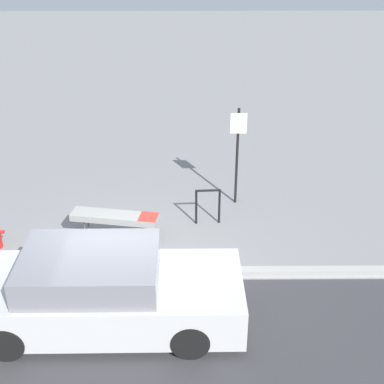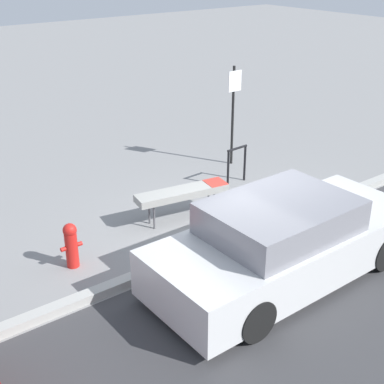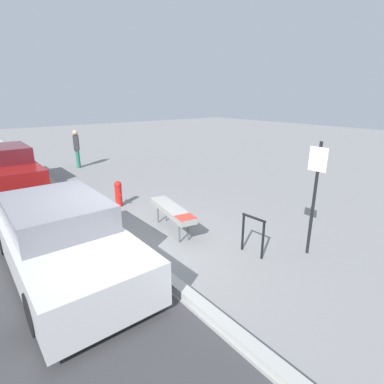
{
  "view_description": "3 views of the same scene",
  "coord_description": "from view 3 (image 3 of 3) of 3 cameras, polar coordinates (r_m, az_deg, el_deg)",
  "views": [
    {
      "loc": [
        1.22,
        -8.14,
        6.05
      ],
      "look_at": [
        1.29,
        1.19,
        1.13
      ],
      "focal_mm": 50.0,
      "sensor_mm": 36.0,
      "label": 1
    },
    {
      "loc": [
        -5.55,
        -6.02,
        4.68
      ],
      "look_at": [
        -0.78,
        0.28,
        1.05
      ],
      "focal_mm": 50.0,
      "sensor_mm": 36.0,
      "label": 2
    },
    {
      "loc": [
        5.19,
        -2.44,
        3.09
      ],
      "look_at": [
        0.26,
        1.42,
        1.08
      ],
      "focal_mm": 28.0,
      "sensor_mm": 36.0,
      "label": 3
    }
  ],
  "objects": [
    {
      "name": "ground_plane",
      "position": [
        6.52,
        -11.49,
        -10.93
      ],
      "size": [
        60.0,
        60.0,
        0.0
      ],
      "primitive_type": "plane",
      "color": "gray"
    },
    {
      "name": "sign_post",
      "position": [
        6.24,
        22.38,
        0.53
      ],
      "size": [
        0.36,
        0.08,
        2.3
      ],
      "color": "black",
      "rests_on": "ground_plane"
    },
    {
      "name": "bench",
      "position": [
        7.08,
        -3.82,
        -3.46
      ],
      "size": [
        1.82,
        0.7,
        0.62
      ],
      "rotation": [
        0.0,
        0.0,
        -0.17
      ],
      "color": "#515156",
      "rests_on": "ground_plane"
    },
    {
      "name": "parked_car_near",
      "position": [
        6.04,
        -23.58,
        -7.96
      ],
      "size": [
        4.49,
        1.8,
        1.33
      ],
      "rotation": [
        0.0,
        0.0,
        0.01
      ],
      "color": "black",
      "rests_on": "ground_plane"
    },
    {
      "name": "curb",
      "position": [
        6.49,
        -11.53,
        -10.43
      ],
      "size": [
        60.0,
        0.2,
        0.13
      ],
      "color": "#A8A8A3",
      "rests_on": "ground_plane"
    },
    {
      "name": "pedestrian",
      "position": [
        14.46,
        -21.1,
        7.87
      ],
      "size": [
        0.43,
        0.34,
        1.68
      ],
      "rotation": [
        0.0,
        0.0,
        2.74
      ],
      "color": "#267259",
      "rests_on": "ground_plane"
    },
    {
      "name": "parked_car_far",
      "position": [
        12.44,
        -32.06,
        3.75
      ],
      "size": [
        4.48,
        1.88,
        1.44
      ],
      "rotation": [
        0.0,
        0.0,
        0.01
      ],
      "color": "black",
      "rests_on": "ground_plane"
    },
    {
      "name": "bike_rack",
      "position": [
        6.18,
        11.53,
        -7.39
      ],
      "size": [
        0.55,
        0.08,
        0.83
      ],
      "rotation": [
        0.0,
        0.0,
        0.06
      ],
      "color": "black",
      "rests_on": "ground_plane"
    },
    {
      "name": "fire_hydrant",
      "position": [
        8.97,
        -13.84,
        -0.17
      ],
      "size": [
        0.36,
        0.22,
        0.77
      ],
      "color": "red",
      "rests_on": "ground_plane"
    }
  ]
}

